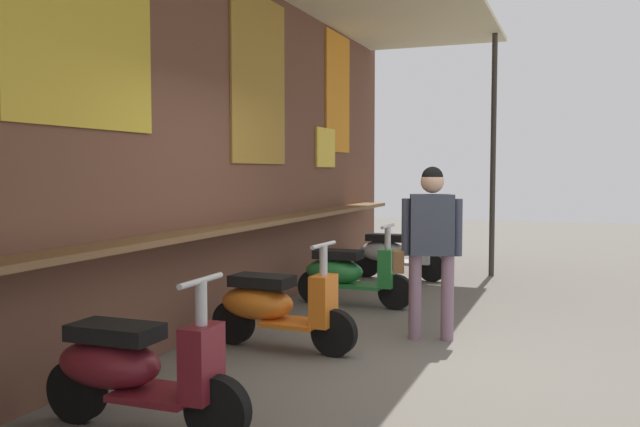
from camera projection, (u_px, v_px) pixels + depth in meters
ground_plane at (392, 361)px, 5.61m from camera, size 33.03×33.03×0.00m
market_stall_facade at (195, 110)px, 6.15m from camera, size 11.80×2.47×3.88m
scooter_maroon at (132, 368)px, 4.08m from camera, size 0.46×1.40×0.97m
scooter_orange at (274, 305)px, 5.97m from camera, size 0.48×1.40×0.97m
scooter_green at (348, 273)px, 7.87m from camera, size 0.46×1.40×0.97m
scooter_silver at (394, 252)px, 9.83m from camera, size 0.50×1.40×0.97m
shopper_with_handbag at (430, 236)px, 6.25m from camera, size 0.40×0.65×1.62m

